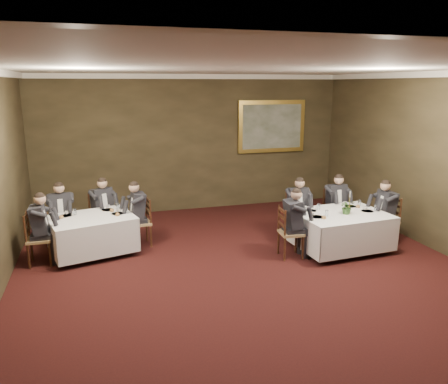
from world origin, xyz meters
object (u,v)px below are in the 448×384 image
chair_sec_endright (141,232)px  diner_sec_backleft (62,222)px  table_main (340,228)px  chair_main_backleft (296,225)px  centerpiece (347,206)px  chair_main_backright (334,221)px  candlestick (349,204)px  diner_sec_endleft (39,238)px  painting (272,126)px  table_second (92,232)px  diner_main_backright (335,211)px  chair_main_endleft (290,243)px  chair_sec_backleft (63,232)px  chair_main_endright (385,230)px  diner_sec_endright (140,221)px  diner_main_backleft (297,215)px  chair_sec_endleft (40,249)px  diner_main_endleft (291,231)px  diner_sec_backright (103,216)px  diner_main_endright (386,219)px  chair_sec_backright (103,226)px

chair_sec_endright → diner_sec_backleft: bearing=68.9°
table_main → chair_main_backleft: 1.04m
chair_main_backleft → centerpiece: (0.61, -0.95, 0.63)m
chair_main_backright → candlestick: size_ratio=2.34×
diner_sec_endleft → painting: 6.55m
chair_main_backleft → candlestick: size_ratio=2.34×
table_second → diner_sec_backleft: diner_sec_backleft is taller
diner_main_backright → chair_sec_endright: diner_main_backright is taller
chair_main_endleft → painting: size_ratio=0.53×
chair_sec_backleft → candlestick: candlestick is taller
chair_main_endright → painting: bearing=19.6°
chair_main_backleft → table_main: bearing=125.8°
chair_main_endright → chair_sec_backleft: size_ratio=1.00×
chair_main_backright → chair_main_endleft: bearing=32.2°
diner_sec_endright → chair_sec_backleft: bearing=68.3°
table_second → diner_main_backleft: diner_main_backleft is taller
chair_sec_backleft → painting: size_ratio=0.53×
chair_main_endright → chair_sec_endright: (-4.94, 1.31, 0.00)m
candlestick → chair_sec_endleft: bearing=172.0°
candlestick → diner_main_endleft: bearing=-173.5°
table_second → chair_sec_endright: 0.99m
diner_sec_backright → painting: painting is taller
chair_main_endright → diner_sec_endright: 5.13m
chair_main_endleft → chair_sec_endleft: (-4.59, 0.99, 0.00)m
chair_main_endleft → table_main: bearing=98.9°
chair_sec_backleft → candlestick: (5.58, -1.74, 0.64)m
diner_sec_backright → centerpiece: 5.09m
diner_main_backright → centerpiece: (-0.34, -1.00, 0.41)m
chair_sec_endright → diner_sec_endright: size_ratio=0.74×
diner_main_endleft → diner_sec_backright: (-3.44, 2.08, 0.00)m
diner_sec_endright → diner_sec_endleft: bearing=98.2°
table_second → chair_sec_endleft: 0.99m
chair_main_backright → diner_sec_backright: size_ratio=0.74×
diner_main_backright → diner_sec_backleft: same height
chair_sec_endright → chair_sec_endleft: same height
table_main → diner_main_endright: bearing=3.7°
diner_main_endleft → centerpiece: 1.26m
diner_main_endleft → chair_sec_endleft: 4.71m
chair_main_endright → painting: painting is taller
table_main → chair_main_backright: bearing=66.1°
table_second → chair_sec_backright: bearing=76.6°
chair_sec_endright → chair_sec_endleft: size_ratio=1.00×
table_second → centerpiece: bearing=-14.1°
chair_sec_backleft → diner_sec_endright: bearing=161.7°
table_second → chair_sec_backleft: 0.91m
diner_main_endright → chair_sec_endleft: (-6.83, 0.84, -0.23)m
chair_main_backright → chair_sec_backleft: 5.84m
chair_sec_backleft → painting: (5.36, 1.88, 1.86)m
diner_sec_backleft → diner_sec_backright: size_ratio=1.00×
candlestick → painting: bearing=93.5°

